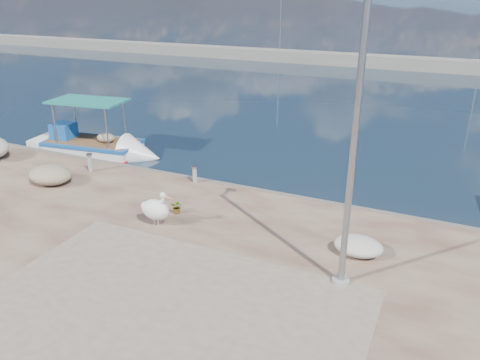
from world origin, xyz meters
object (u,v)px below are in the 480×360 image
object	(u,v)px
boat_left	(92,148)
pelican	(156,209)
bollard_near	(195,174)
lamp_post	(353,160)

from	to	relation	value
boat_left	pelican	distance (m)	9.70
bollard_near	pelican	bearing A→B (deg)	-79.32
pelican	lamp_post	bearing A→B (deg)	-1.86
pelican	bollard_near	xyz separation A→B (m)	(-0.67, 3.56, -0.20)
boat_left	pelican	world-z (taller)	boat_left
lamp_post	bollard_near	distance (m)	8.39
boat_left	lamp_post	bearing A→B (deg)	-32.73
boat_left	bollard_near	size ratio (longest dim) A/B	9.70
pelican	lamp_post	xyz separation A→B (m)	(6.00, -0.60, 2.73)
lamp_post	boat_left	bearing A→B (deg)	155.00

